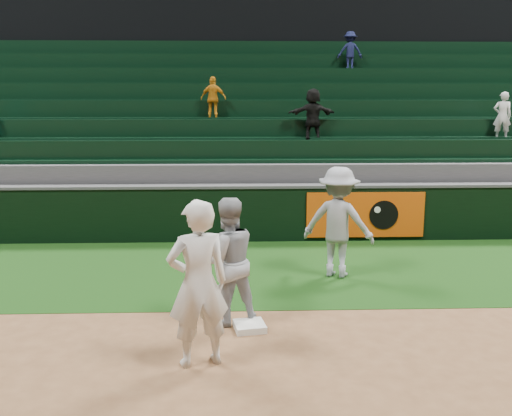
{
  "coord_description": "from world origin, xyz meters",
  "views": [
    {
      "loc": [
        0.17,
        -7.15,
        3.16
      ],
      "look_at": [
        0.5,
        2.3,
        1.3
      ],
      "focal_mm": 40.0,
      "sensor_mm": 36.0,
      "label": 1
    }
  ],
  "objects_px": {
    "first_baseman": "(198,284)",
    "base_coach": "(338,222)",
    "first_base": "(250,326)",
    "baserunner": "(227,261)"
  },
  "relations": [
    {
      "from": "first_baseman",
      "to": "base_coach",
      "type": "xyz_separation_m",
      "value": [
        2.24,
        3.33,
        -0.02
      ]
    },
    {
      "from": "baserunner",
      "to": "first_base",
      "type": "bearing_deg",
      "value": 117.63
    },
    {
      "from": "first_base",
      "to": "baserunner",
      "type": "distance_m",
      "value": 0.95
    },
    {
      "from": "first_base",
      "to": "baserunner",
      "type": "height_order",
      "value": "baserunner"
    },
    {
      "from": "first_baseman",
      "to": "baserunner",
      "type": "relative_size",
      "value": 1.12
    },
    {
      "from": "baserunner",
      "to": "first_baseman",
      "type": "bearing_deg",
      "value": 56.09
    },
    {
      "from": "first_base",
      "to": "base_coach",
      "type": "xyz_separation_m",
      "value": [
        1.62,
        2.33,
        0.94
      ]
    },
    {
      "from": "first_baseman",
      "to": "base_coach",
      "type": "relative_size",
      "value": 1.03
    },
    {
      "from": "first_baseman",
      "to": "base_coach",
      "type": "distance_m",
      "value": 4.02
    },
    {
      "from": "first_base",
      "to": "base_coach",
      "type": "bearing_deg",
      "value": 55.22
    }
  ]
}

